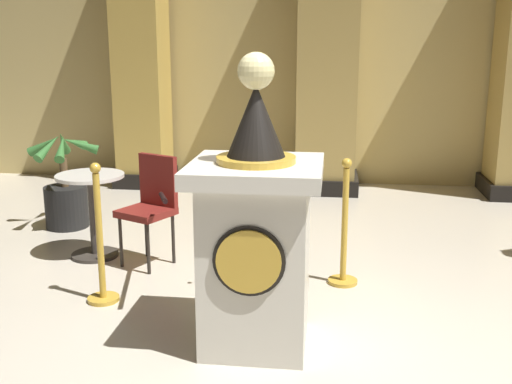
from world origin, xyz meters
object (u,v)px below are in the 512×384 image
at_px(pedestal_clock, 256,236).
at_px(stanchion_near, 344,241).
at_px(stanchion_far, 101,254).
at_px(cafe_table, 92,204).
at_px(potted_palm_left, 66,194).
at_px(cafe_chair_red, 152,200).

xyz_separation_m(pedestal_clock, stanchion_near, (0.58, 1.10, -0.37)).
xyz_separation_m(pedestal_clock, stanchion_far, (-1.24, 0.51, -0.35)).
height_order(stanchion_near, cafe_table, stanchion_near).
distance_m(pedestal_clock, potted_palm_left, 3.29).
relative_size(stanchion_near, cafe_chair_red, 1.08).
distance_m(stanchion_near, cafe_table, 2.28).
bearing_deg(stanchion_far, stanchion_near, 17.89).
relative_size(stanchion_near, cafe_table, 1.35).
bearing_deg(pedestal_clock, stanchion_near, 62.33).
bearing_deg(stanchion_near, cafe_table, 170.90).
distance_m(stanchion_far, potted_palm_left, 2.10).
xyz_separation_m(pedestal_clock, cafe_table, (-1.68, 1.46, -0.24)).
xyz_separation_m(cafe_table, cafe_chair_red, (0.58, -0.08, 0.08)).
xyz_separation_m(potted_palm_left, cafe_table, (0.64, -0.85, 0.13)).
bearing_deg(stanchion_near, pedestal_clock, -117.67).
bearing_deg(cafe_table, cafe_chair_red, -8.00).
xyz_separation_m(stanchion_near, cafe_chair_red, (-1.67, 0.28, 0.21)).
relative_size(potted_palm_left, cafe_table, 1.36).
relative_size(pedestal_clock, stanchion_near, 1.79).
height_order(cafe_table, cafe_chair_red, cafe_chair_red).
bearing_deg(stanchion_far, potted_palm_left, 120.92).
bearing_deg(stanchion_far, cafe_table, 115.00).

